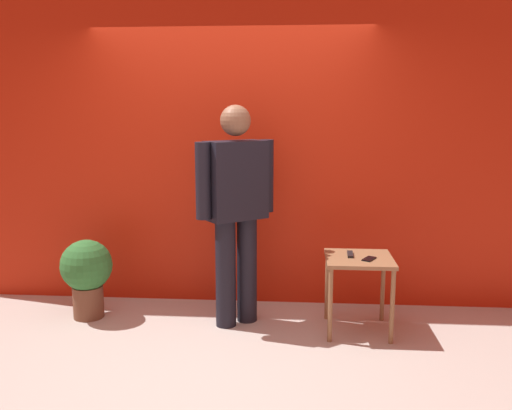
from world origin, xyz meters
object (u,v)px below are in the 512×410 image
Objects in this scene: cell_phone at (369,259)px; tv_remote at (350,254)px; side_table at (359,269)px; potted_plant at (87,272)px; standing_person at (236,204)px.

tv_remote is at bearing 171.42° from cell_phone.
side_table is 2.31m from potted_plant.
side_table is 0.90× the size of potted_plant.
standing_person is 2.94× the size of side_table.
tv_remote is (-0.07, 0.04, 0.11)m from side_table.
cell_phone is at bearing -35.55° from tv_remote.
tv_remote is (-0.14, 0.11, 0.01)m from cell_phone.
cell_phone is at bearing -43.36° from side_table.
standing_person is 1.44m from potted_plant.
potted_plant reaches higher than tv_remote.
side_table is at bearing 166.35° from cell_phone.
cell_phone is 0.21× the size of potted_plant.
potted_plant is (-2.30, 0.12, -0.12)m from side_table.
standing_person is 12.66× the size of cell_phone.
potted_plant is at bearing 177.06° from side_table.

